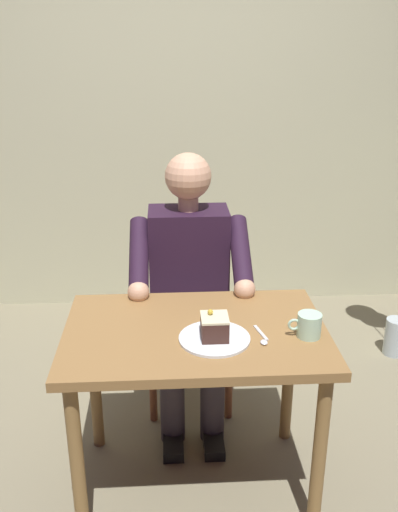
{
  "coord_description": "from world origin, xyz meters",
  "views": [
    {
      "loc": [
        0.1,
        1.81,
        1.72
      ],
      "look_at": [
        -0.02,
        -0.1,
        0.97
      ],
      "focal_mm": 39.13,
      "sensor_mm": 36.0,
      "label": 1
    }
  ],
  "objects_px": {
    "dessert_spoon": "(262,338)",
    "seated_person": "(190,287)",
    "coffee_cup": "(309,325)",
    "dining_table": "(196,353)",
    "cake_slice": "(215,327)",
    "chair": "(188,300)"
  },
  "relations": [
    {
      "from": "dining_table",
      "to": "seated_person",
      "type": "relative_size",
      "value": 0.77
    },
    {
      "from": "coffee_cup",
      "to": "dessert_spoon",
      "type": "distance_m",
      "value": 0.17
    },
    {
      "from": "dining_table",
      "to": "chair",
      "type": "distance_m",
      "value": 0.68
    },
    {
      "from": "seated_person",
      "to": "dining_table",
      "type": "bearing_deg",
      "value": 90.0
    },
    {
      "from": "dessert_spoon",
      "to": "seated_person",
      "type": "bearing_deg",
      "value": -68.14
    },
    {
      "from": "seated_person",
      "to": "dessert_spoon",
      "type": "relative_size",
      "value": 8.81
    },
    {
      "from": "seated_person",
      "to": "dessert_spoon",
      "type": "bearing_deg",
      "value": 111.86
    },
    {
      "from": "seated_person",
      "to": "cake_slice",
      "type": "relative_size",
      "value": 12.15
    },
    {
      "from": "seated_person",
      "to": "coffee_cup",
      "type": "relative_size",
      "value": 10.34
    },
    {
      "from": "cake_slice",
      "to": "dessert_spoon",
      "type": "distance_m",
      "value": 0.18
    },
    {
      "from": "dining_table",
      "to": "chair",
      "type": "relative_size",
      "value": 1.06
    },
    {
      "from": "dining_table",
      "to": "coffee_cup",
      "type": "relative_size",
      "value": 7.97
    },
    {
      "from": "dining_table",
      "to": "seated_person",
      "type": "bearing_deg",
      "value": -90.0
    },
    {
      "from": "coffee_cup",
      "to": "seated_person",
      "type": "bearing_deg",
      "value": -55.08
    },
    {
      "from": "dining_table",
      "to": "dessert_spoon",
      "type": "distance_m",
      "value": 0.27
    },
    {
      "from": "chair",
      "to": "seated_person",
      "type": "relative_size",
      "value": 0.73
    },
    {
      "from": "seated_person",
      "to": "coffee_cup",
      "type": "bearing_deg",
      "value": 124.92
    },
    {
      "from": "chair",
      "to": "dessert_spoon",
      "type": "bearing_deg",
      "value": 107.2
    },
    {
      "from": "chair",
      "to": "cake_slice",
      "type": "distance_m",
      "value": 0.8
    },
    {
      "from": "cake_slice",
      "to": "coffee_cup",
      "type": "xyz_separation_m",
      "value": [
        -0.34,
        -0.01,
        -0.01
      ]
    },
    {
      "from": "dining_table",
      "to": "coffee_cup",
      "type": "distance_m",
      "value": 0.43
    },
    {
      "from": "seated_person",
      "to": "cake_slice",
      "type": "distance_m",
      "value": 0.59
    }
  ]
}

